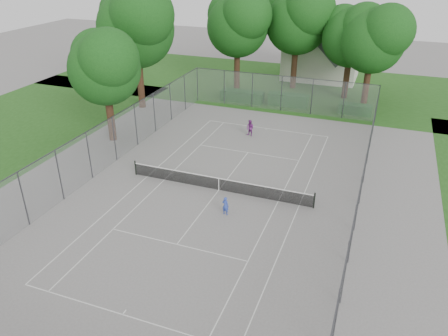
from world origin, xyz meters
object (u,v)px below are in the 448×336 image
(tennis_net, at_px, (219,184))
(house, at_px, (323,42))
(woman_player, at_px, (250,128))
(girl_player, at_px, (225,206))

(tennis_net, bearing_deg, house, 86.99)
(tennis_net, xyz_separation_m, house, (1.61, 30.60, 3.83))
(tennis_net, relative_size, woman_player, 8.94)
(house, relative_size, girl_player, 8.92)
(tennis_net, distance_m, girl_player, 2.98)
(tennis_net, xyz_separation_m, girl_player, (1.45, -2.60, 0.09))
(house, height_order, woman_player, house)
(woman_player, bearing_deg, house, 103.17)
(house, xyz_separation_m, woman_player, (-2.49, -20.88, -3.62))
(house, bearing_deg, girl_player, -90.28)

